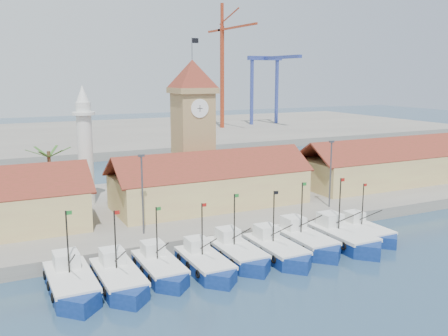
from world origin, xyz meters
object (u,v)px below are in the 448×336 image
boat_0 (72,285)px  clock_tower (193,125)px  boat_4 (238,254)px  minaret (85,145)px

boat_0 → clock_tower: clock_tower is taller
boat_0 → boat_4: (16.85, 0.34, -0.04)m
boat_4 → minaret: (-10.37, 24.90, 8.96)m
minaret → boat_0: bearing=-104.4°
boat_0 → minaret: bearing=75.6°
boat_0 → minaret: size_ratio=0.63×
boat_0 → clock_tower: bearing=47.3°
boat_0 → clock_tower: 33.54m
clock_tower → minaret: (-15.00, 2.00, -2.23)m
boat_0 → clock_tower: (21.47, 23.23, 11.15)m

